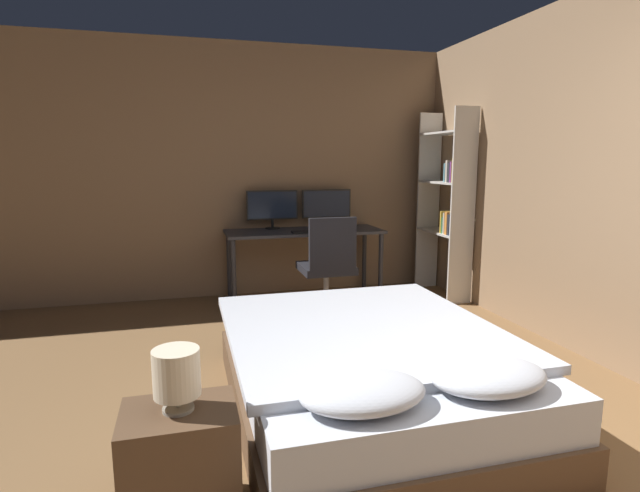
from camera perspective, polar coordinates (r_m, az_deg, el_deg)
wall_back at (r=5.60m, az=-3.44°, el=8.46°), size 12.00×0.06×2.70m
wall_side_right at (r=4.04m, az=30.94°, el=6.66°), size 0.06×12.00×2.70m
bed at (r=3.03m, az=5.43°, el=-14.09°), size 1.57×2.01×0.57m
nightstand at (r=2.29m, az=-15.58°, el=-22.99°), size 0.46×0.35×0.48m
bedside_lamp at (r=2.11m, az=-16.08°, el=-13.86°), size 0.19×0.19×0.25m
desk at (r=5.32m, az=-1.81°, el=0.91°), size 1.66×0.61×0.74m
monitor_left at (r=5.41m, az=-5.47°, el=4.51°), size 0.55×0.16×0.41m
monitor_right at (r=5.55m, az=0.75°, el=4.67°), size 0.55×0.16×0.41m
keyboard at (r=5.11m, az=-1.30°, el=1.64°), size 0.35×0.13×0.02m
computer_mouse at (r=5.18m, az=1.53°, el=1.84°), size 0.07×0.05×0.04m
office_chair at (r=4.73m, az=0.89°, el=-3.32°), size 0.52×0.52×0.97m
bookshelf at (r=5.51m, az=14.46°, el=5.35°), size 0.27×0.77×2.00m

